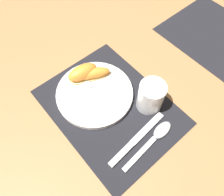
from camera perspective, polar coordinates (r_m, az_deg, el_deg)
The scene contains 10 objects.
ground_plane at distance 0.68m, azimuth -0.49°, elevation -2.40°, with size 3.00×3.00×0.00m, color #A37547.
placemat at distance 0.67m, azimuth -0.50°, elevation -2.32°, with size 0.42×0.32×0.00m.
placemat_far at distance 0.94m, azimuth 26.91°, elevation 13.51°, with size 0.42×0.32×0.00m.
plate at distance 0.69m, azimuth -4.55°, elevation 1.22°, with size 0.24×0.24×0.02m.
juice_glass at distance 0.65m, azimuth 10.01°, elevation 0.19°, with size 0.08×0.08×0.10m.
knife at distance 0.63m, azimuth 6.24°, elevation -10.77°, with size 0.03×0.22×0.01m.
spoon at distance 0.64m, azimuth 11.50°, elevation -9.71°, with size 0.04×0.20×0.01m.
fork at distance 0.68m, azimuth -5.70°, elevation 2.01°, with size 0.18×0.05×0.00m.
citrus_wedge_0 at distance 0.70m, azimuth -5.72°, elevation 6.22°, with size 0.10×0.14×0.03m.
citrus_wedge_1 at distance 0.70m, azimuth -7.53°, elevation 6.63°, with size 0.07×0.11×0.05m.
Camera 1 is at (0.24, -0.20, 0.60)m, focal length 35.00 mm.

